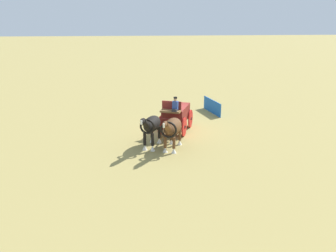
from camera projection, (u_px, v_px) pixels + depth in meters
The scene contains 5 objects.
ground_plane at pixel (176, 130), 25.46m from camera, with size 220.00×220.00×0.00m, color #9E8C4C.
show_wagon at pixel (176, 115), 24.97m from camera, with size 5.51×2.75×2.76m.
draft_horse_near at pixel (172, 128), 21.57m from camera, with size 3.06×1.63×2.21m.
draft_horse_off at pixel (151, 126), 21.87m from camera, with size 2.99×1.56×2.28m.
sponsor_banner at pixel (212, 106), 29.79m from camera, with size 3.20×0.06×1.10m, color #1959B2.
Camera 1 is at (24.07, -2.63, 7.92)m, focal length 38.67 mm.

